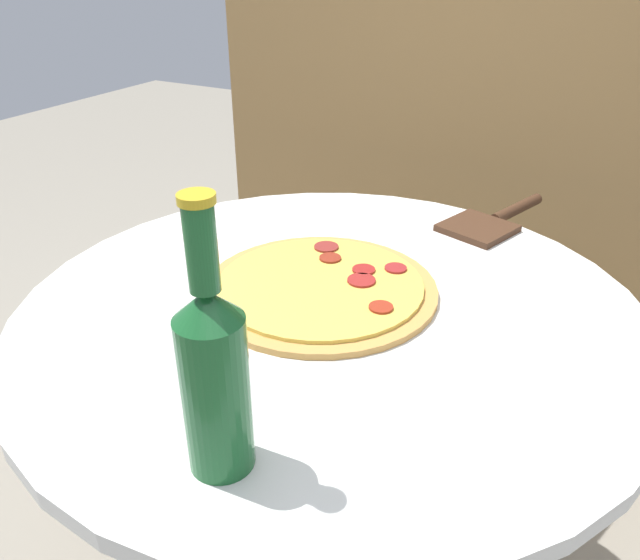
% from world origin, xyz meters
% --- Properties ---
extents(table, '(0.91, 0.91, 0.74)m').
position_xyz_m(table, '(0.00, 0.00, 0.55)').
color(table, silver).
rests_on(table, ground_plane).
extents(fence_panel, '(1.40, 0.04, 1.53)m').
position_xyz_m(fence_panel, '(0.00, 0.76, 0.77)').
color(fence_panel, olive).
rests_on(fence_panel, ground_plane).
extents(pizza, '(0.35, 0.35, 0.02)m').
position_xyz_m(pizza, '(-0.03, 0.03, 0.74)').
color(pizza, '#C68E47').
rests_on(pizza, table).
extents(beer_bottle, '(0.07, 0.07, 0.29)m').
position_xyz_m(beer_bottle, '(0.05, -0.33, 0.85)').
color(beer_bottle, '#195628').
rests_on(beer_bottle, table).
extents(pizza_paddle, '(0.15, 0.28, 0.02)m').
position_xyz_m(pizza_paddle, '(0.13, 0.40, 0.74)').
color(pizza_paddle, '#422819').
rests_on(pizza_paddle, table).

